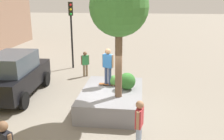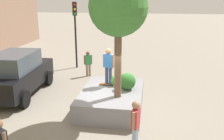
{
  "view_description": "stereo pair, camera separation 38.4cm",
  "coord_description": "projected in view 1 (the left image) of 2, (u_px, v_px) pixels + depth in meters",
  "views": [
    {
      "loc": [
        -9.77,
        -1.29,
        4.71
      ],
      "look_at": [
        0.26,
        -0.11,
        1.7
      ],
      "focal_mm": 40.38,
      "sensor_mm": 36.0,
      "label": 1
    },
    {
      "loc": [
        -9.71,
        -1.67,
        4.71
      ],
      "look_at": [
        0.26,
        -0.11,
        1.7
      ],
      "focal_mm": 40.38,
      "sensor_mm": 36.0,
      "label": 2
    }
  ],
  "objects": [
    {
      "name": "skateboarder",
      "position": [
        108.0,
        64.0,
        11.06
      ],
      "size": [
        0.33,
        0.52,
        1.62
      ],
      "color": "navy",
      "rests_on": "skateboard"
    },
    {
      "name": "bystander_watching",
      "position": [
        139.0,
        122.0,
        7.8
      ],
      "size": [
        0.55,
        0.27,
        1.64
      ],
      "color": "#8C9EB7",
      "rests_on": "ground"
    },
    {
      "name": "passerby_with_bag",
      "position": [
        85.0,
        62.0,
        14.99
      ],
      "size": [
        0.36,
        0.45,
        1.52
      ],
      "color": "#847056",
      "rests_on": "ground"
    },
    {
      "name": "plaza_tree",
      "position": [
        119.0,
        8.0,
        9.15
      ],
      "size": [
        2.19,
        2.19,
        4.59
      ],
      "color": "brown",
      "rests_on": "planter_ledge"
    },
    {
      "name": "boxwood_shrub",
      "position": [
        127.0,
        81.0,
        10.8
      ],
      "size": [
        0.73,
        0.73,
        0.73
      ],
      "primitive_type": "sphere",
      "color": "#2D6628",
      "rests_on": "planter_ledge"
    },
    {
      "name": "planter_ledge",
      "position": [
        112.0,
        99.0,
        10.9
      ],
      "size": [
        3.68,
        2.57,
        0.8
      ],
      "primitive_type": "cube",
      "color": "gray",
      "rests_on": "ground"
    },
    {
      "name": "skateboard",
      "position": [
        108.0,
        84.0,
        11.33
      ],
      "size": [
        0.27,
        0.81,
        0.07
      ],
      "color": "brown",
      "rests_on": "planter_ledge"
    },
    {
      "name": "sedan_parked",
      "position": [
        15.0,
        75.0,
        11.95
      ],
      "size": [
        4.64,
        2.28,
        2.12
      ],
      "color": "black",
      "rests_on": "ground"
    },
    {
      "name": "hedge_clump",
      "position": [
        114.0,
        80.0,
        11.3
      ],
      "size": [
        0.47,
        0.47,
        0.47
      ],
      "primitive_type": "sphere",
      "color": "#4C8C3D",
      "rests_on": "planter_ledge"
    },
    {
      "name": "ground_plane",
      "position": [
        109.0,
        110.0,
        10.78
      ],
      "size": [
        120.0,
        120.0,
        0.0
      ],
      "primitive_type": "plane",
      "color": "gray"
    },
    {
      "name": "traffic_light_corner",
      "position": [
        71.0,
        24.0,
        16.17
      ],
      "size": [
        0.37,
        0.34,
        4.31
      ],
      "color": "black",
      "rests_on": "ground"
    }
  ]
}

